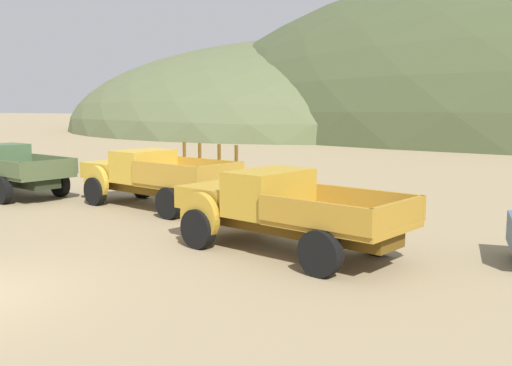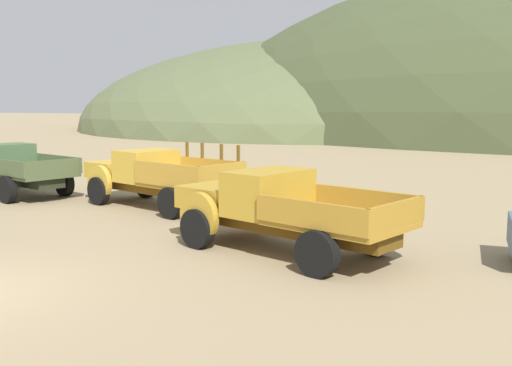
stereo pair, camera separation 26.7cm
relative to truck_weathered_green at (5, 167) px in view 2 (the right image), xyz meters
name	(u,v)px [view 2 (the right image)]	position (x,y,z in m)	size (l,w,h in m)	color
hill_distant	(346,125)	(-4.29, 72.46, -1.00)	(73.11, 88.26, 25.42)	#56603D
truck_weathered_green	(5,167)	(0.00, 0.00, 0.00)	(6.52, 4.00, 1.89)	#232B1B
truck_faded_yellow	(149,177)	(6.71, -0.35, 0.00)	(6.42, 3.83, 2.16)	brown
truck_mustard	(271,208)	(12.67, -4.40, 0.01)	(6.15, 3.95, 1.89)	#593D12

